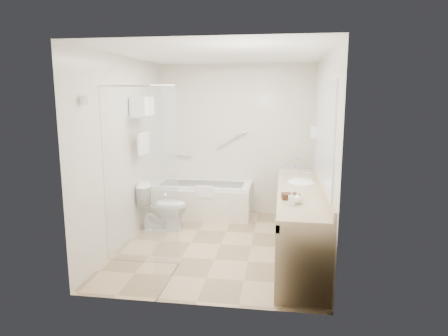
# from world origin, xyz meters

# --- Properties ---
(floor) EXTENTS (3.20, 3.20, 0.00)m
(floor) POSITION_xyz_m (0.00, 0.00, 0.00)
(floor) COLOR tan
(floor) RESTS_ON ground
(ceiling) EXTENTS (2.60, 3.20, 0.10)m
(ceiling) POSITION_xyz_m (0.00, 0.00, 2.50)
(ceiling) COLOR white
(ceiling) RESTS_ON wall_back
(wall_back) EXTENTS (2.60, 0.10, 2.50)m
(wall_back) POSITION_xyz_m (0.00, 1.60, 1.25)
(wall_back) COLOR beige
(wall_back) RESTS_ON ground
(wall_front) EXTENTS (2.60, 0.10, 2.50)m
(wall_front) POSITION_xyz_m (0.00, -1.60, 1.25)
(wall_front) COLOR beige
(wall_front) RESTS_ON ground
(wall_left) EXTENTS (0.10, 3.20, 2.50)m
(wall_left) POSITION_xyz_m (-1.30, 0.00, 1.25)
(wall_left) COLOR beige
(wall_left) RESTS_ON ground
(wall_right) EXTENTS (0.10, 3.20, 2.50)m
(wall_right) POSITION_xyz_m (1.30, 0.00, 1.25)
(wall_right) COLOR beige
(wall_right) RESTS_ON ground
(bathtub) EXTENTS (1.60, 0.73, 0.59)m
(bathtub) POSITION_xyz_m (-0.50, 1.24, 0.28)
(bathtub) COLOR white
(bathtub) RESTS_ON floor
(grab_bar_short) EXTENTS (0.40, 0.03, 0.03)m
(grab_bar_short) POSITION_xyz_m (-0.95, 1.56, 0.95)
(grab_bar_short) COLOR silver
(grab_bar_short) RESTS_ON wall_back
(grab_bar_long) EXTENTS (0.53, 0.03, 0.33)m
(grab_bar_long) POSITION_xyz_m (-0.05, 1.56, 1.25)
(grab_bar_long) COLOR silver
(grab_bar_long) RESTS_ON wall_back
(shower_enclosure) EXTENTS (0.96, 0.91, 2.11)m
(shower_enclosure) POSITION_xyz_m (-0.63, -0.93, 1.07)
(shower_enclosure) COLOR silver
(shower_enclosure) RESTS_ON floor
(towel_shelf) EXTENTS (0.24, 0.55, 0.81)m
(towel_shelf) POSITION_xyz_m (-1.17, 0.35, 1.75)
(towel_shelf) COLOR silver
(towel_shelf) RESTS_ON wall_left
(vanity_counter) EXTENTS (0.55, 2.70, 0.95)m
(vanity_counter) POSITION_xyz_m (1.02, -0.15, 0.64)
(vanity_counter) COLOR tan
(vanity_counter) RESTS_ON floor
(sink) EXTENTS (0.40, 0.52, 0.14)m
(sink) POSITION_xyz_m (1.05, 0.25, 0.82)
(sink) COLOR white
(sink) RESTS_ON vanity_counter
(faucet) EXTENTS (0.03, 0.03, 0.14)m
(faucet) POSITION_xyz_m (1.20, 0.25, 0.93)
(faucet) COLOR silver
(faucet) RESTS_ON vanity_counter
(mirror) EXTENTS (0.02, 2.00, 1.20)m
(mirror) POSITION_xyz_m (1.29, -0.15, 1.55)
(mirror) COLOR silver
(mirror) RESTS_ON wall_right
(hairdryer_unit) EXTENTS (0.08, 0.10, 0.18)m
(hairdryer_unit) POSITION_xyz_m (1.25, 1.05, 1.45)
(hairdryer_unit) COLOR white
(hairdryer_unit) RESTS_ON wall_right
(toilet) EXTENTS (0.77, 0.52, 0.70)m
(toilet) POSITION_xyz_m (-0.95, 0.48, 0.35)
(toilet) COLOR white
(toilet) RESTS_ON floor
(amenity_basket) EXTENTS (0.21, 0.16, 0.07)m
(amenity_basket) POSITION_xyz_m (0.90, -0.68, 0.88)
(amenity_basket) COLOR #3F2516
(amenity_basket) RESTS_ON vanity_counter
(soap_bottle_a) EXTENTS (0.07, 0.15, 0.07)m
(soap_bottle_a) POSITION_xyz_m (0.90, -0.95, 0.89)
(soap_bottle_a) COLOR white
(soap_bottle_a) RESTS_ON vanity_counter
(soap_bottle_b) EXTENTS (0.11, 0.14, 0.10)m
(soap_bottle_b) POSITION_xyz_m (0.97, -0.86, 0.90)
(soap_bottle_b) COLOR white
(soap_bottle_b) RESTS_ON vanity_counter
(water_bottle_left) EXTENTS (0.06, 0.06, 0.21)m
(water_bottle_left) POSITION_xyz_m (0.97, 0.34, 0.95)
(water_bottle_left) COLOR silver
(water_bottle_left) RESTS_ON vanity_counter
(water_bottle_mid) EXTENTS (0.06, 0.06, 0.19)m
(water_bottle_mid) POSITION_xyz_m (1.02, 1.10, 0.94)
(water_bottle_mid) COLOR silver
(water_bottle_mid) RESTS_ON vanity_counter
(water_bottle_right) EXTENTS (0.06, 0.06, 0.19)m
(water_bottle_right) POSITION_xyz_m (0.87, 0.52, 0.94)
(water_bottle_right) COLOR silver
(water_bottle_right) RESTS_ON vanity_counter
(drinking_glass_near) EXTENTS (0.10, 0.10, 0.10)m
(drinking_glass_near) POSITION_xyz_m (0.82, 0.54, 0.90)
(drinking_glass_near) COLOR silver
(drinking_glass_near) RESTS_ON vanity_counter
(drinking_glass_far) EXTENTS (0.07, 0.07, 0.08)m
(drinking_glass_far) POSITION_xyz_m (0.84, 0.16, 0.89)
(drinking_glass_far) COLOR silver
(drinking_glass_far) RESTS_ON vanity_counter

